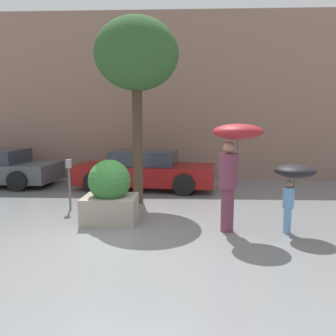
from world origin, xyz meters
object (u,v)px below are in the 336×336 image
planter_box (110,193)px  street_tree (137,56)px  person_adult (234,151)px  person_child (294,177)px  parking_meter (69,174)px  parked_car_near (145,171)px

planter_box → street_tree: bearing=77.9°
planter_box → person_adult: person_adult is taller
person_child → parking_meter: size_ratio=1.08×
person_adult → person_child: bearing=10.6°
parking_meter → planter_box: bearing=-38.9°
planter_box → parked_car_near: planter_box is taller
planter_box → person_adult: 2.67m
person_adult → parked_car_near: bearing=129.8°
person_child → parked_car_near: (-3.22, 4.17, -0.51)m
parked_car_near → street_tree: (0.04, -1.92, 3.12)m
parked_car_near → parking_meter: (-1.49, -2.70, 0.31)m
person_child → parked_car_near: person_child is taller
planter_box → person_child: bearing=-8.6°
person_adult → planter_box: bearing=-178.9°
street_tree → parking_meter: size_ratio=3.81×
person_child → street_tree: bearing=149.2°
street_tree → planter_box: bearing=-102.1°
person_adult → person_child: 1.20m
parked_car_near → parking_meter: bearing=158.0°
parking_meter → person_child: bearing=-17.4°
parking_meter → person_adult: bearing=-21.7°
person_adult → parked_car_near: (-2.12, 4.14, -0.99)m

